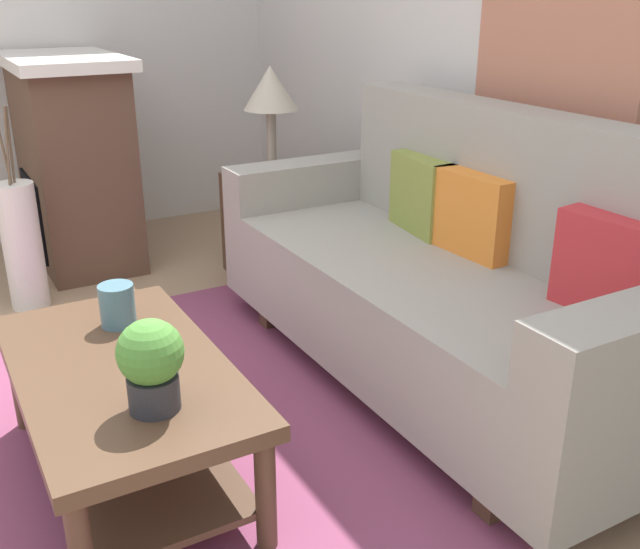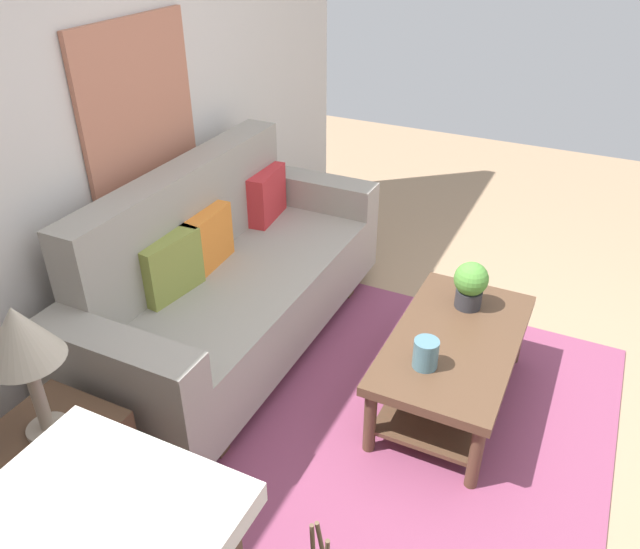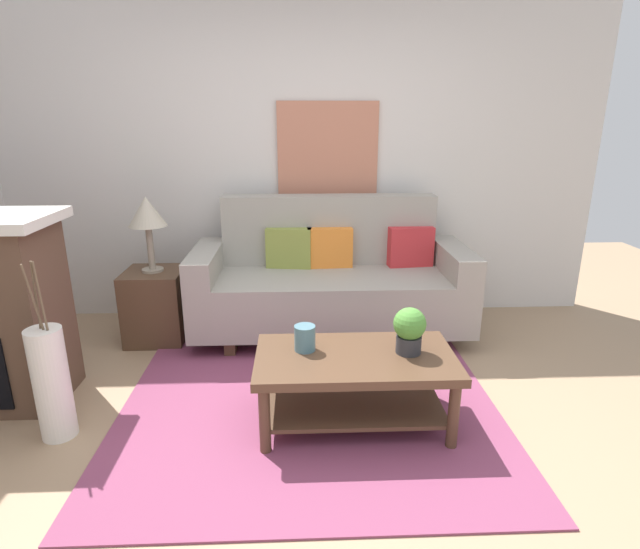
% 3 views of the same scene
% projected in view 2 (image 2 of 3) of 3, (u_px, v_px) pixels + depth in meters
% --- Properties ---
extents(ground_plane, '(9.01, 9.01, 0.00)m').
position_uv_depth(ground_plane, '(492.00, 454.00, 3.00)').
color(ground_plane, '#9E7F60').
extents(wall_back, '(5.01, 0.10, 2.70)m').
position_uv_depth(wall_back, '(103.00, 120.00, 3.08)').
color(wall_back, silver).
rests_on(wall_back, ground_plane).
extents(area_rug, '(2.25, 2.07, 0.01)m').
position_uv_depth(area_rug, '(395.00, 420.00, 3.18)').
color(area_rug, '#843D5B').
rests_on(area_rug, ground_plane).
extents(couch, '(2.12, 0.84, 1.08)m').
position_uv_depth(couch, '(230.00, 283.00, 3.51)').
color(couch, gray).
rests_on(couch, ground_plane).
extents(throw_pillow_olive, '(0.37, 0.17, 0.32)m').
position_uv_depth(throw_pillow_olive, '(170.00, 267.00, 3.18)').
color(throw_pillow_olive, olive).
rests_on(throw_pillow_olive, couch).
extents(throw_pillow_orange, '(0.37, 0.14, 0.32)m').
position_uv_depth(throw_pillow_orange, '(207.00, 239.00, 3.43)').
color(throw_pillow_orange, orange).
rests_on(throw_pillow_orange, couch).
extents(throw_pillow_crimson, '(0.37, 0.16, 0.32)m').
position_uv_depth(throw_pillow_crimson, '(266.00, 195.00, 3.93)').
color(throw_pillow_crimson, red).
rests_on(throw_pillow_crimson, couch).
extents(coffee_table, '(1.10, 0.60, 0.43)m').
position_uv_depth(coffee_table, '(453.00, 356.00, 3.14)').
color(coffee_table, '#513826').
rests_on(coffee_table, ground_plane).
extents(tabletop_vase, '(0.12, 0.12, 0.15)m').
position_uv_depth(tabletop_vase, '(426.00, 354.00, 2.86)').
color(tabletop_vase, slate).
rests_on(tabletop_vase, coffee_table).
extents(potted_plant_tabletop, '(0.18, 0.18, 0.26)m').
position_uv_depth(potted_plant_tabletop, '(470.00, 284.00, 3.24)').
color(potted_plant_tabletop, '#2D2D33').
rests_on(potted_plant_tabletop, coffee_table).
extents(side_table, '(0.44, 0.44, 0.56)m').
position_uv_depth(side_table, '(65.00, 480.00, 2.52)').
color(side_table, '#513826').
rests_on(side_table, ground_plane).
extents(table_lamp, '(0.28, 0.28, 0.57)m').
position_uv_depth(table_lamp, '(20.00, 340.00, 2.14)').
color(table_lamp, gray).
rests_on(table_lamp, side_table).
extents(framed_painting, '(0.83, 0.03, 0.80)m').
position_uv_depth(framed_painting, '(138.00, 100.00, 3.17)').
color(framed_painting, '#B77056').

